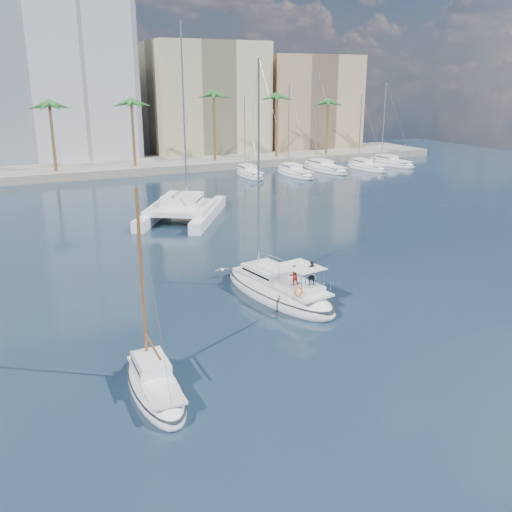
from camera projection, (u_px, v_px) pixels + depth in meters
ground at (277, 311)px, 35.77m from camera, size 160.00×160.00×0.00m
quay at (94, 168)px, 88.08m from camera, size 120.00×14.00×1.20m
building_beige at (205, 101)px, 102.08m from camera, size 20.00×14.00×20.00m
building_tan_right at (307, 105)px, 108.90m from camera, size 18.00×12.00×18.00m
palm_centre at (94, 105)px, 81.74m from camera, size 3.60×3.60×12.30m
palm_right at (300, 101)px, 95.76m from camera, size 3.60×3.60×12.30m
main_sloop at (278, 290)px, 37.94m from camera, size 5.19×11.17×15.95m
small_sloop at (155, 386)px, 26.34m from camera, size 2.41×7.02×9.99m
catamaran at (182, 207)px, 58.88m from camera, size 12.83×14.87×19.33m
seagull at (222, 270)px, 41.54m from camera, size 1.09×0.47×0.20m
moored_yacht_a at (250, 176)px, 84.46m from camera, size 3.37×9.52×11.90m
moored_yacht_b at (294, 175)px, 85.41m from camera, size 3.32×10.83×13.72m
moored_yacht_c at (324, 171)px, 89.82m from camera, size 3.98×12.33×15.54m
moored_yacht_d at (366, 170)px, 90.77m from camera, size 3.52×9.55×11.90m
moored_yacht_e at (390, 165)px, 95.17m from camera, size 4.61×11.11×13.72m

